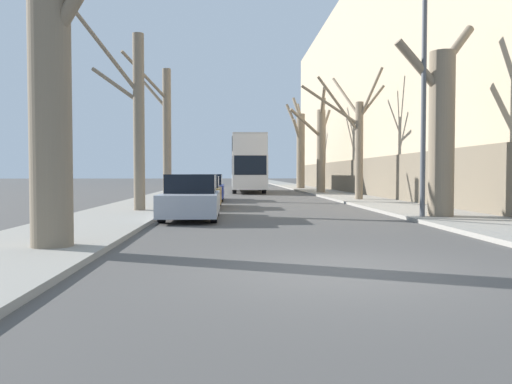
{
  "coord_description": "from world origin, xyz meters",
  "views": [
    {
      "loc": [
        -1.65,
        -7.46,
        1.49
      ],
      "look_at": [
        0.13,
        27.76,
        0.2
      ],
      "focal_mm": 35.0,
      "sensor_mm": 36.0,
      "label": 1
    }
  ],
  "objects": [
    {
      "name": "ground_plane",
      "position": [
        0.0,
        0.0,
        0.0
      ],
      "size": [
        300.0,
        300.0,
        0.0
      ],
      "primitive_type": "plane",
      "color": "#4C4947"
    },
    {
      "name": "street_tree_left_1",
      "position": [
        -5.19,
        11.59,
        3.69
      ],
      "size": [
        2.18,
        3.4,
        7.12
      ],
      "color": "#7A6B56",
      "rests_on": "ground"
    },
    {
      "name": "parked_car_1",
      "position": [
        -2.95,
        14.57,
        0.66
      ],
      "size": [
        1.73,
        4.06,
        1.39
      ],
      "color": "olive",
      "rests_on": "ground"
    },
    {
      "name": "street_tree_right_0",
      "position": [
        5.17,
        8.41,
        2.98
      ],
      "size": [
        3.01,
        1.85,
        6.43
      ],
      "color": "#7A6B56",
      "rests_on": "ground"
    },
    {
      "name": "sidewalk_right",
      "position": [
        5.6,
        50.0,
        0.06
      ],
      "size": [
        3.19,
        120.0,
        0.12
      ],
      "primitive_type": "cube",
      "color": "gray",
      "rests_on": "ground"
    },
    {
      "name": "lamp_post",
      "position": [
        4.38,
        8.19,
        4.23
      ],
      "size": [
        1.4,
        0.2,
        7.54
      ],
      "color": "#4C4F54",
      "rests_on": "ground"
    },
    {
      "name": "street_tree_right_1",
      "position": [
        5.11,
        19.15,
        3.41
      ],
      "size": [
        4.56,
        3.61,
        7.08
      ],
      "color": "#7A6B56",
      "rests_on": "ground"
    },
    {
      "name": "building_facade_right",
      "position": [
        12.19,
        30.63,
        7.81
      ],
      "size": [
        10.08,
        49.72,
        15.65
      ],
      "color": "tan",
      "rests_on": "ground"
    },
    {
      "name": "sidewalk_left",
      "position": [
        -5.6,
        50.0,
        0.06
      ],
      "size": [
        3.19,
        120.0,
        0.12
      ],
      "primitive_type": "cube",
      "color": "gray",
      "rests_on": "ground"
    },
    {
      "name": "double_decker_bus",
      "position": [
        -0.27,
        33.02,
        2.51
      ],
      "size": [
        2.58,
        10.54,
        4.44
      ],
      "color": "silver",
      "rests_on": "ground"
    },
    {
      "name": "street_tree_right_3",
      "position": [
        4.98,
        40.16,
        4.18
      ],
      "size": [
        1.8,
        3.03,
        8.93
      ],
      "color": "#7A6B56",
      "rests_on": "ground"
    },
    {
      "name": "parked_car_2",
      "position": [
        -2.95,
        20.45,
        0.69
      ],
      "size": [
        1.81,
        4.6,
        1.47
      ],
      "color": "navy",
      "rests_on": "ground"
    },
    {
      "name": "street_tree_left_0",
      "position": [
        -5.0,
        2.15,
        3.7
      ],
      "size": [
        5.12,
        2.42,
        7.82
      ],
      "color": "#7A6B56",
      "rests_on": "ground"
    },
    {
      "name": "parked_car_0",
      "position": [
        -2.95,
        9.11,
        0.69
      ],
      "size": [
        1.8,
        4.41,
        1.47
      ],
      "color": "#9EA3AD",
      "rests_on": "ground"
    },
    {
      "name": "street_tree_left_2",
      "position": [
        -5.3,
        20.8,
        4.03
      ],
      "size": [
        2.29,
        3.91,
        7.8
      ],
      "color": "#7A6B56",
      "rests_on": "ground"
    },
    {
      "name": "street_tree_right_2",
      "position": [
        4.96,
        29.06,
        3.61
      ],
      "size": [
        3.63,
        4.36,
        7.48
      ],
      "color": "#7A6B56",
      "rests_on": "ground"
    }
  ]
}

